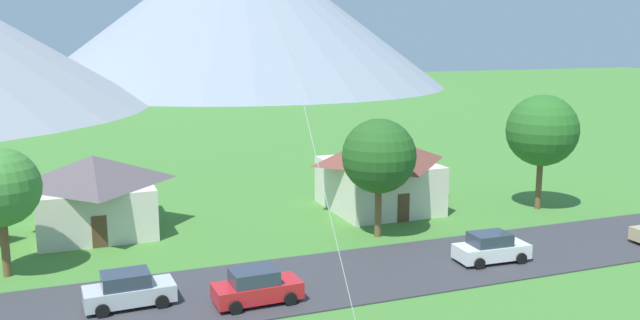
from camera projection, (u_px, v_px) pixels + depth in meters
The scene contains 10 objects.
road_strip at pixel (275, 286), 34.51m from camera, with size 160.00×7.85×0.08m, color #38383D.
mountain_far_east_ridge at pixel (239, 9), 166.79m from camera, with size 102.41×102.41×38.10m, color gray.
house_leftmost at pixel (379, 171), 49.49m from camera, with size 7.77×8.49×5.52m.
house_left_center at pixel (95, 192), 43.95m from camera, with size 7.71×8.54×5.06m.
tree_near_left at pixel (542, 131), 48.87m from camera, with size 5.24×5.24×8.53m.
tree_center at pixel (0, 188), 35.12m from camera, with size 4.21×4.21×7.01m.
tree_right_of_center at pixel (379, 156), 42.11m from camera, with size 4.74×4.74×7.65m.
parked_car_red_mid_west at pixel (256, 287), 32.10m from camera, with size 4.25×2.18×1.68m.
parked_car_silver_mid_east at pixel (128, 290), 31.74m from camera, with size 4.27×2.21×1.68m.
parked_car_white_east_end at pixel (491, 248), 37.98m from camera, with size 4.27×2.22×1.68m.
Camera 1 is at (-9.65, -5.28, 12.82)m, focal length 37.50 mm.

